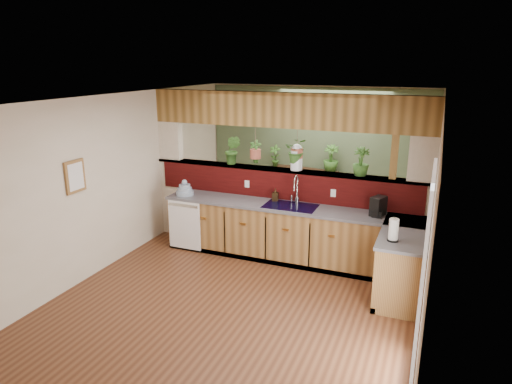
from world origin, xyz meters
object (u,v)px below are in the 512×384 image
at_px(dish_stack, 185,190).
at_px(paper_towel, 393,230).
at_px(faucet, 296,188).
at_px(coffee_maker, 378,207).
at_px(glass_jar, 297,157).
at_px(soap_dispenser, 275,195).
at_px(shelving_console, 304,191).

bearing_deg(dish_stack, paper_towel, -13.00).
bearing_deg(faucet, paper_towel, -32.94).
xyz_separation_m(coffee_maker, paper_towel, (0.31, -0.91, 0.01)).
relative_size(dish_stack, glass_jar, 0.72).
bearing_deg(soap_dispenser, faucet, -1.44).
xyz_separation_m(soap_dispenser, paper_towel, (1.93, -1.03, 0.04)).
distance_m(soap_dispenser, shelving_console, 2.17).
distance_m(dish_stack, paper_towel, 3.55).
xyz_separation_m(dish_stack, coffee_maker, (3.15, 0.11, 0.05)).
bearing_deg(coffee_maker, glass_jar, -171.38).
distance_m(dish_stack, soap_dispenser, 1.55).
bearing_deg(dish_stack, shelving_console, 59.26).
height_order(faucet, dish_stack, faucet).
bearing_deg(glass_jar, coffee_maker, -13.99).
bearing_deg(paper_towel, dish_stack, 167.00).
distance_m(soap_dispenser, paper_towel, 2.19).
distance_m(soap_dispenser, glass_jar, 0.69).
bearing_deg(shelving_console, soap_dispenser, -74.94).
relative_size(soap_dispenser, coffee_maker, 0.73).
bearing_deg(faucet, soap_dispenser, 178.56).
relative_size(soap_dispenser, glass_jar, 0.49).
distance_m(faucet, glass_jar, 0.50).
bearing_deg(glass_jar, soap_dispenser, -142.58).
bearing_deg(dish_stack, coffee_maker, 2.03).
xyz_separation_m(faucet, glass_jar, (-0.07, 0.22, 0.45)).
bearing_deg(coffee_maker, dish_stack, -155.36).
height_order(faucet, soap_dispenser, faucet).
relative_size(dish_stack, coffee_maker, 1.06).
height_order(coffee_maker, paper_towel, paper_towel).
xyz_separation_m(soap_dispenser, shelving_console, (-0.13, 2.11, -0.50)).
bearing_deg(faucet, shelving_console, 102.71).
xyz_separation_m(glass_jar, shelving_console, (-0.41, 1.90, -1.10)).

